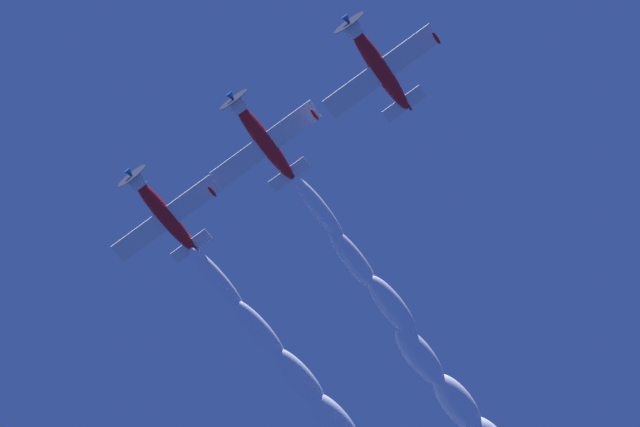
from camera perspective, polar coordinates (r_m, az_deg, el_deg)
airplane_lead at (r=64.25m, az=3.69°, el=9.42°), size 9.28×8.37×2.94m
airplane_left_wingman at (r=67.11m, az=-3.69°, el=4.79°), size 9.29×8.38×2.93m
airplane_right_wingman at (r=68.29m, az=-9.98°, el=0.07°), size 9.28×8.36×2.95m
smoke_trail_left_wingman at (r=77.80m, az=8.86°, el=-11.74°), size 3.68×37.76×3.60m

